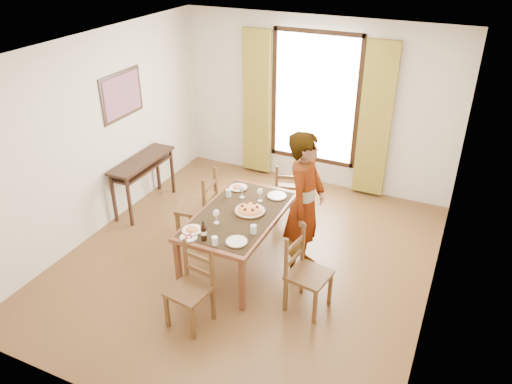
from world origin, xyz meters
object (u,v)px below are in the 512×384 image
at_px(dining_table, 239,218).
at_px(console_table, 142,166).
at_px(man, 305,205).
at_px(pasta_platter, 250,208).

bearing_deg(dining_table, console_table, 160.06).
xyz_separation_m(console_table, man, (2.73, -0.47, 0.25)).
height_order(console_table, pasta_platter, pasta_platter).
distance_m(console_table, pasta_platter, 2.17).
relative_size(console_table, pasta_platter, 3.00).
distance_m(console_table, dining_table, 2.09).
height_order(console_table, dining_table, console_table).
relative_size(dining_table, pasta_platter, 4.15).
bearing_deg(console_table, pasta_platter, -16.82).
bearing_deg(pasta_platter, console_table, 163.18).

